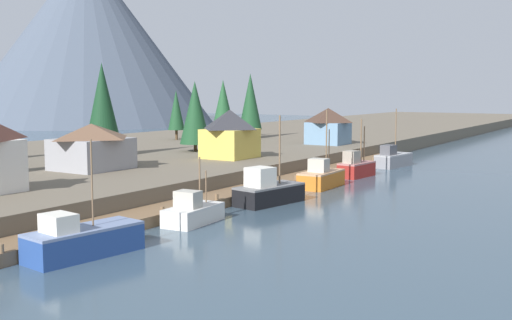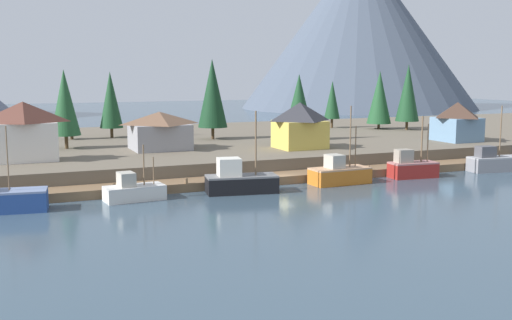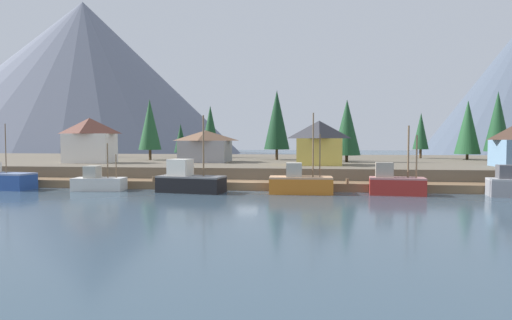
% 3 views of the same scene
% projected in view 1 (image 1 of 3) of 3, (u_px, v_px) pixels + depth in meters
% --- Properties ---
extents(ground_plane, '(400.00, 400.00, 1.00)m').
position_uv_depth(ground_plane, '(149.00, 184.00, 82.32)').
color(ground_plane, '#384C5B').
extents(dock, '(80.00, 4.00, 1.60)m').
position_uv_depth(dock, '(266.00, 188.00, 72.54)').
color(dock, brown).
rests_on(dock, ground_plane).
extents(shoreline_bank, '(400.00, 56.00, 2.50)m').
position_uv_depth(shoreline_bank, '(85.00, 165.00, 88.56)').
color(shoreline_bank, '#665B4C').
rests_on(shoreline_bank, ground_plane).
extents(mountain_central_peak, '(89.21, 89.21, 60.65)m').
position_uv_depth(mountain_central_peak, '(87.00, 38.00, 222.48)').
color(mountain_central_peak, '#475160').
rests_on(mountain_central_peak, ground_plane).
extents(fishing_boat_blue, '(8.66, 4.12, 8.25)m').
position_uv_depth(fishing_boat_blue, '(82.00, 240.00, 44.09)').
color(fishing_boat_blue, navy).
rests_on(fishing_boat_blue, ground_plane).
extents(fishing_boat_white, '(6.36, 3.34, 5.80)m').
position_uv_depth(fishing_boat_white, '(193.00, 212.00, 55.11)').
color(fishing_boat_white, silver).
rests_on(fishing_boat_white, ground_plane).
extents(fishing_boat_black, '(8.28, 4.48, 9.09)m').
position_uv_depth(fishing_boat_black, '(268.00, 191.00, 64.56)').
color(fishing_boat_black, black).
rests_on(fishing_boat_black, ground_plane).
extents(fishing_boat_orange, '(7.35, 3.45, 9.34)m').
position_uv_depth(fishing_boat_orange, '(321.00, 177.00, 75.80)').
color(fishing_boat_orange, '#CC6B1E').
rests_on(fishing_boat_orange, ground_plane).
extents(fishing_boat_red, '(6.26, 3.18, 7.83)m').
position_uv_depth(fishing_boat_red, '(356.00, 167.00, 84.88)').
color(fishing_boat_red, maroon).
rests_on(fishing_boat_red, ground_plane).
extents(fishing_boat_grey, '(7.82, 3.58, 8.89)m').
position_uv_depth(fishing_boat_grey, '(393.00, 159.00, 96.12)').
color(fishing_boat_grey, gray).
rests_on(fishing_boat_grey, ground_plane).
extents(house_yellow, '(6.79, 6.24, 6.59)m').
position_uv_depth(house_yellow, '(230.00, 133.00, 85.34)').
color(house_yellow, gold).
rests_on(house_yellow, shoreline_bank).
extents(house_grey, '(8.19, 7.33, 5.34)m').
position_uv_depth(house_grey, '(92.00, 146.00, 73.05)').
color(house_grey, gray).
rests_on(house_grey, shoreline_bank).
extents(house_blue, '(6.00, 6.60, 6.18)m').
position_uv_depth(house_blue, '(328.00, 126.00, 107.37)').
color(house_blue, '#6689A8').
rests_on(house_blue, shoreline_bank).
extents(conifer_near_left, '(3.11, 3.11, 9.24)m').
position_uv_depth(conifer_near_left, '(176.00, 110.00, 116.90)').
color(conifer_near_left, '#4C3823').
rests_on(conifer_near_left, shoreline_bank).
extents(conifer_mid_left, '(4.66, 4.66, 10.58)m').
position_uv_depth(conifer_mid_left, '(195.00, 113.00, 94.29)').
color(conifer_mid_left, '#4C3823').
rests_on(conifer_mid_left, shoreline_bank).
extents(conifer_back_right, '(4.44, 4.44, 12.43)m').
position_uv_depth(conifer_back_right, '(250.00, 102.00, 120.92)').
color(conifer_back_right, '#4C3823').
rests_on(conifer_back_right, shoreline_bank).
extents(conifer_far_left, '(4.80, 4.80, 13.03)m').
position_uv_depth(conifer_far_left, '(102.00, 103.00, 87.21)').
color(conifer_far_left, '#4C3823').
rests_on(conifer_far_left, shoreline_bank).
extents(conifer_far_right, '(4.66, 4.66, 11.19)m').
position_uv_depth(conifer_far_right, '(223.00, 106.00, 119.80)').
color(conifer_far_right, '#4C3823').
rests_on(conifer_far_right, shoreline_bank).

